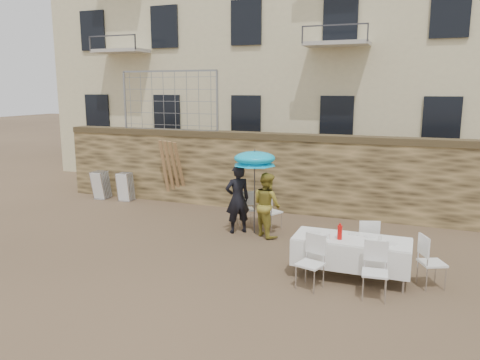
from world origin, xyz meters
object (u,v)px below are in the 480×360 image
(man_suit, at_px, (238,199))
(chair_stack_right, at_px, (128,186))
(umbrella, at_px, (255,161))
(couple_chair_left, at_px, (245,208))
(chair_stack_left, at_px, (105,184))
(woman_dress, at_px, (267,205))
(soda_bottle, at_px, (340,232))
(table_chair_back, at_px, (367,242))
(banquet_table, at_px, (352,240))
(table_chair_side, at_px, (432,261))
(couple_chair_right, at_px, (272,211))
(table_chair_front_left, at_px, (310,263))
(table_chair_front_right, at_px, (375,272))

(man_suit, height_order, chair_stack_right, man_suit)
(man_suit, height_order, umbrella, umbrella)
(couple_chair_left, relative_size, chair_stack_left, 1.04)
(woman_dress, relative_size, soda_bottle, 5.93)
(umbrella, bearing_deg, table_chair_back, -22.52)
(man_suit, distance_m, woman_dress, 0.75)
(banquet_table, height_order, chair_stack_right, chair_stack_right)
(couple_chair_left, bearing_deg, man_suit, 57.49)
(man_suit, bearing_deg, table_chair_side, 118.18)
(couple_chair_right, relative_size, table_chair_side, 1.00)
(woman_dress, relative_size, chair_stack_left, 1.68)
(couple_chair_right, bearing_deg, table_chair_front_left, 147.31)
(umbrella, distance_m, table_chair_front_right, 4.32)
(umbrella, relative_size, chair_stack_left, 2.07)
(table_chair_front_left, xyz_separation_m, table_chair_side, (2.00, 0.85, 0.00))
(table_chair_back, bearing_deg, man_suit, -35.47)
(couple_chair_right, height_order, banquet_table, couple_chair_right)
(man_suit, relative_size, couple_chair_right, 1.75)
(woman_dress, bearing_deg, banquet_table, 177.59)
(banquet_table, relative_size, soda_bottle, 8.08)
(table_chair_front_left, xyz_separation_m, table_chair_front_right, (1.10, 0.00, 0.00))
(man_suit, distance_m, table_chair_front_right, 4.38)
(umbrella, xyz_separation_m, soda_bottle, (2.39, -2.11, -0.89))
(chair_stack_left, bearing_deg, umbrella, -17.69)
(table_chair_front_left, bearing_deg, woman_dress, 138.78)
(soda_bottle, distance_m, table_chair_front_right, 1.02)
(soda_bottle, xyz_separation_m, table_chair_front_left, (-0.40, -0.60, -0.43))
(table_chair_front_left, bearing_deg, chair_stack_right, 163.04)
(man_suit, xyz_separation_m, table_chair_side, (4.39, -1.76, -0.36))
(table_chair_front_right, distance_m, table_chair_back, 1.58)
(chair_stack_left, height_order, chair_stack_right, same)
(banquet_table, relative_size, table_chair_front_left, 2.19)
(woman_dress, bearing_deg, couple_chair_right, -47.58)
(couple_chair_left, xyz_separation_m, table_chair_back, (3.19, -1.61, 0.00))
(umbrella, xyz_separation_m, chair_stack_right, (-4.88, 1.84, -1.33))
(chair_stack_left, bearing_deg, woman_dress, -17.59)
(umbrella, relative_size, chair_stack_right, 2.07)
(couple_chair_right, xyz_separation_m, table_chair_back, (2.49, -1.61, 0.00))
(soda_bottle, bearing_deg, umbrella, 138.63)
(chair_stack_right, bearing_deg, banquet_table, -26.97)
(man_suit, xyz_separation_m, banquet_table, (2.99, -1.86, -0.11))
(soda_bottle, bearing_deg, chair_stack_left, 154.19)
(umbrella, distance_m, chair_stack_left, 6.21)
(man_suit, height_order, woman_dress, man_suit)
(couple_chair_left, height_order, banquet_table, couple_chair_left)
(umbrella, distance_m, banquet_table, 3.42)
(couple_chair_right, height_order, chair_stack_right, couple_chair_right)
(banquet_table, bearing_deg, table_chair_front_right, -56.31)
(woman_dress, height_order, chair_stack_right, woman_dress)
(table_chair_front_right, relative_size, table_chair_back, 1.00)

